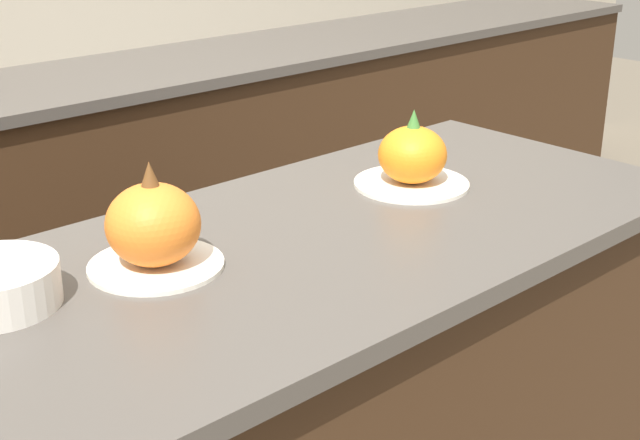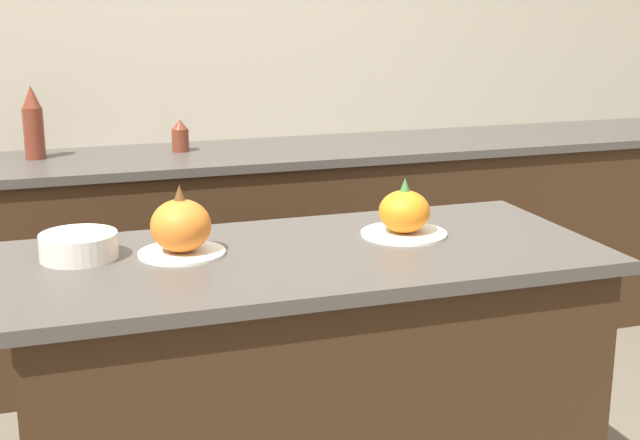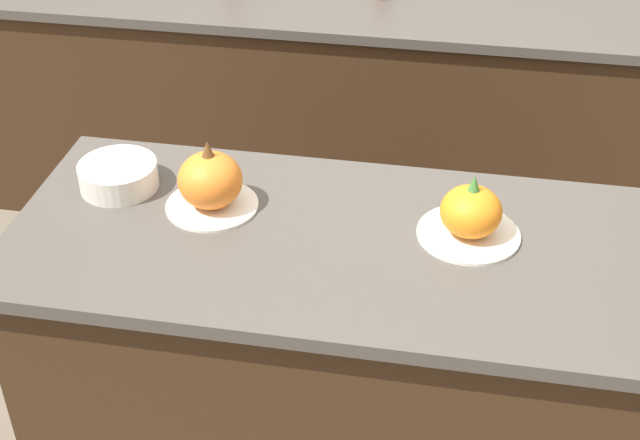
# 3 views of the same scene
# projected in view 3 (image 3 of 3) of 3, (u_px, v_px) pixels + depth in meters

# --- Properties ---
(kitchen_island) EXTENTS (1.53, 0.69, 0.88)m
(kitchen_island) POSITION_uv_depth(u_px,v_px,m) (334.00, 376.00, 2.30)
(kitchen_island) COLOR #382314
(kitchen_island) RESTS_ON ground_plane
(back_counter) EXTENTS (6.00, 0.60, 0.89)m
(back_counter) POSITION_uv_depth(u_px,v_px,m) (395.00, 115.00, 3.45)
(back_counter) COLOR #382314
(back_counter) RESTS_ON ground_plane
(pumpkin_cake_left) EXTENTS (0.22, 0.22, 0.18)m
(pumpkin_cake_left) POSITION_uv_depth(u_px,v_px,m) (210.00, 183.00, 2.11)
(pumpkin_cake_left) COLOR silver
(pumpkin_cake_left) RESTS_ON kitchen_island
(pumpkin_cake_right) EXTENTS (0.24, 0.24, 0.16)m
(pumpkin_cake_right) POSITION_uv_depth(u_px,v_px,m) (471.00, 215.00, 2.02)
(pumpkin_cake_right) COLOR silver
(pumpkin_cake_right) RESTS_ON kitchen_island
(mixing_bowl) EXTENTS (0.19, 0.19, 0.07)m
(mixing_bowl) POSITION_uv_depth(u_px,v_px,m) (118.00, 175.00, 2.21)
(mixing_bowl) COLOR beige
(mixing_bowl) RESTS_ON kitchen_island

